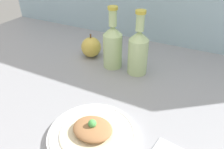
{
  "coord_description": "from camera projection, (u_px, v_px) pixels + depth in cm",
  "views": [
    {
      "loc": [
        33.39,
        -51.99,
        46.26
      ],
      "look_at": [
        6.17,
        0.95,
        8.76
      ],
      "focal_mm": 35.0,
      "sensor_mm": 36.0,
      "label": 1
    }
  ],
  "objects": [
    {
      "name": "ground_plane",
      "position": [
        95.0,
        97.0,
        0.78
      ],
      "size": [
        180.0,
        110.0,
        4.0
      ],
      "primitive_type": "cube",
      "color": "gray"
    },
    {
      "name": "plate",
      "position": [
        93.0,
        135.0,
        0.59
      ],
      "size": [
        24.42,
        24.42,
        1.99
      ],
      "color": "white",
      "rests_on": "ground_plane"
    },
    {
      "name": "plated_food",
      "position": [
        93.0,
        130.0,
        0.58
      ],
      "size": [
        17.76,
        17.76,
        4.69
      ],
      "color": "beige",
      "rests_on": "plate"
    },
    {
      "name": "cider_bottle_left",
      "position": [
        113.0,
        45.0,
        0.88
      ],
      "size": [
        7.71,
        7.71,
        25.02
      ],
      "color": "#B7D18E",
      "rests_on": "ground_plane"
    },
    {
      "name": "cider_bottle_right",
      "position": [
        138.0,
        50.0,
        0.83
      ],
      "size": [
        7.71,
        7.71,
        25.02
      ],
      "color": "#B7D18E",
      "rests_on": "ground_plane"
    },
    {
      "name": "apple",
      "position": [
        91.0,
        47.0,
        0.98
      ],
      "size": [
        8.98,
        8.98,
        10.69
      ],
      "color": "gold",
      "rests_on": "ground_plane"
    }
  ]
}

